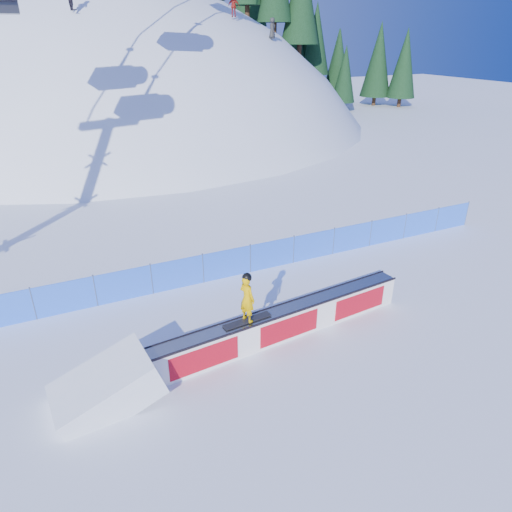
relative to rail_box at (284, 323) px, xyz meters
name	(u,v)px	position (x,y,z in m)	size (l,w,h in m)	color
ground	(333,323)	(1.87, -0.02, -0.53)	(160.00, 160.00, 0.00)	white
snow_hill	(134,270)	(1.87, 41.98, -18.53)	(64.00, 64.00, 64.00)	white
treeline	(331,37)	(27.49, 39.59, 7.92)	(26.91, 11.72, 21.58)	#352115
safety_fence	(272,254)	(1.87, 4.48, 0.08)	(22.05, 0.05, 1.30)	blue
rail_box	(284,323)	(0.00, 0.00, 0.00)	(8.93, 1.43, 1.07)	white
snow_ramp	(109,400)	(-5.55, -0.50, -0.53)	(2.62, 1.75, 0.98)	white
snowboarder	(247,298)	(-1.34, -0.12, 1.33)	(1.56, 0.63, 1.61)	black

